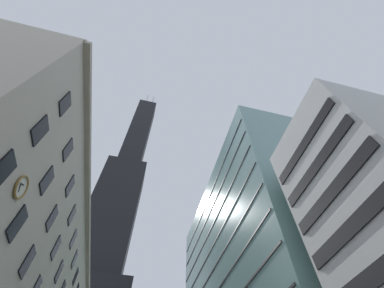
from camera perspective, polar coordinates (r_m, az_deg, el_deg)
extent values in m
cube|color=#B2A893|center=(49.65, -22.97, -21.96)|extent=(0.70, 70.52, 0.60)
cube|color=black|center=(17.69, -37.56, -4.74)|extent=(0.14, 1.40, 2.20)
cube|color=black|center=(21.30, -35.40, -14.73)|extent=(0.14, 1.40, 2.20)
cube|color=black|center=(25.39, -33.79, -21.67)|extent=(0.14, 1.40, 2.20)
cube|color=black|center=(20.48, -31.71, 2.73)|extent=(0.14, 1.40, 2.20)
cube|color=black|center=(23.67, -30.56, -7.24)|extent=(0.14, 1.40, 2.20)
cube|color=black|center=(27.40, -29.67, -14.67)|extent=(0.14, 1.40, 2.20)
cube|color=black|center=(31.49, -28.96, -20.25)|extent=(0.14, 1.40, 2.20)
cube|color=black|center=(35.81, -28.39, -24.51)|extent=(0.14, 1.40, 2.20)
cube|color=black|center=(23.68, -27.31, 8.28)|extent=(0.14, 1.40, 2.20)
cube|color=black|center=(26.49, -26.79, -1.18)|extent=(0.14, 1.40, 2.20)
cube|color=black|center=(29.87, -26.38, -8.67)|extent=(0.14, 1.40, 2.20)
cube|color=black|center=(33.66, -26.05, -14.56)|extent=(0.14, 1.40, 2.20)
cube|color=black|center=(37.73, -25.77, -19.22)|extent=(0.14, 1.40, 2.20)
cube|color=black|center=(42.01, -25.54, -22.95)|extent=(0.14, 1.40, 2.20)
cube|color=black|center=(46.43, -25.34, -25.98)|extent=(0.14, 1.40, 2.20)
torus|color=olive|center=(20.02, -34.72, -8.23)|extent=(0.15, 1.63, 1.63)
cylinder|color=silver|center=(20.03, -34.82, -8.21)|extent=(0.05, 1.41, 1.41)
cube|color=black|center=(19.95, -34.57, -7.75)|extent=(0.03, 0.39, 0.29)
cube|color=black|center=(19.73, -35.00, -8.22)|extent=(0.03, 0.49, 0.47)
cube|color=black|center=(106.12, -18.05, -16.03)|extent=(17.52, 17.52, 53.79)
cube|color=black|center=(149.76, -12.19, 2.21)|extent=(11.26, 11.26, 67.23)
cylinder|color=silver|center=(187.26, -10.55, 9.68)|extent=(1.20, 1.20, 19.95)
cylinder|color=silver|center=(186.98, -9.18, 9.42)|extent=(1.20, 1.20, 19.95)
cube|color=black|center=(18.86, 37.74, -22.11)|extent=(0.16, 9.77, 1.10)
cube|color=black|center=(20.19, 33.33, -15.39)|extent=(0.16, 9.77, 1.10)
cube|color=black|center=(21.85, 29.76, -9.54)|extent=(0.16, 9.77, 1.10)
cube|color=black|center=(23.77, 26.83, -4.54)|extent=(0.16, 9.77, 1.10)
cube|color=black|center=(25.91, 24.39, -0.31)|extent=(0.16, 9.77, 1.10)
cube|color=gray|center=(50.81, 15.96, -29.05)|extent=(17.59, 44.23, 44.70)
cube|color=black|center=(48.30, 4.84, -27.11)|extent=(0.12, 43.23, 0.24)
cube|color=black|center=(50.26, 4.50, -23.06)|extent=(0.12, 43.23, 0.24)
cube|color=black|center=(52.45, 4.21, -19.34)|extent=(0.12, 43.23, 0.24)
cube|color=black|center=(54.85, 3.95, -15.93)|extent=(0.12, 43.23, 0.24)
cube|color=black|center=(57.42, 3.72, -12.81)|extent=(0.12, 43.23, 0.24)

